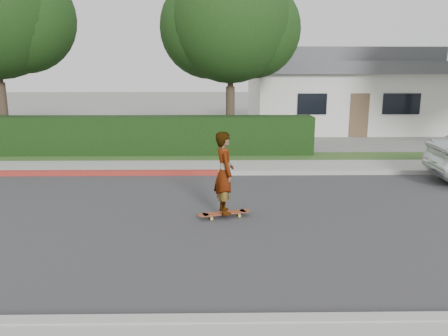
{
  "coord_description": "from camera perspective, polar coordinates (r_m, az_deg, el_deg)",
  "views": [
    {
      "loc": [
        0.96,
        -8.95,
        3.11
      ],
      "look_at": [
        1.11,
        0.59,
        1.0
      ],
      "focal_mm": 35.0,
      "sensor_mm": 36.0,
      "label": 1
    }
  ],
  "objects": [
    {
      "name": "ground",
      "position": [
        9.52,
        -6.7,
        -6.68
      ],
      "size": [
        120.0,
        120.0,
        0.0
      ],
      "primitive_type": "plane",
      "color": "slate",
      "rests_on": "ground"
    },
    {
      "name": "road",
      "position": [
        9.52,
        -6.7,
        -6.65
      ],
      "size": [
        60.0,
        8.0,
        0.01
      ],
      "primitive_type": "cube",
      "color": "#2D2D30",
      "rests_on": "ground"
    },
    {
      "name": "curb_near",
      "position": [
        5.8,
        -10.95,
        -19.34
      ],
      "size": [
        60.0,
        0.2,
        0.15
      ],
      "primitive_type": "cube",
      "color": "#9E9E99",
      "rests_on": "ground"
    },
    {
      "name": "curb_far",
      "position": [
        13.43,
        -4.98,
        -0.63
      ],
      "size": [
        60.0,
        0.2,
        0.15
      ],
      "primitive_type": "cube",
      "color": "#9E9E99",
      "rests_on": "ground"
    },
    {
      "name": "curb_red_section",
      "position": [
        14.66,
        -24.87,
        -0.63
      ],
      "size": [
        12.0,
        0.21,
        0.15
      ],
      "primitive_type": "cube",
      "color": "maroon",
      "rests_on": "ground"
    },
    {
      "name": "sidewalk_far",
      "position": [
        14.31,
        -4.73,
        0.13
      ],
      "size": [
        60.0,
        1.6,
        0.12
      ],
      "primitive_type": "cube",
      "color": "gray",
      "rests_on": "ground"
    },
    {
      "name": "planting_strip",
      "position": [
        15.87,
        -4.36,
        1.33
      ],
      "size": [
        60.0,
        1.6,
        0.1
      ],
      "primitive_type": "cube",
      "color": "#2D4C1E",
      "rests_on": "ground"
    },
    {
      "name": "hedge",
      "position": [
        16.79,
        -14.57,
        4.0
      ],
      "size": [
        15.0,
        1.0,
        1.5
      ],
      "primitive_type": "cube",
      "color": "black",
      "rests_on": "ground"
    },
    {
      "name": "tree_center",
      "position": [
        18.23,
        0.79,
        18.13
      ],
      "size": [
        5.66,
        4.84,
        7.44
      ],
      "color": "#33261C",
      "rests_on": "ground"
    },
    {
      "name": "house",
      "position": [
        25.94,
        15.08,
        9.82
      ],
      "size": [
        10.6,
        8.6,
        4.3
      ],
      "color": "beige",
      "rests_on": "ground"
    },
    {
      "name": "skateboard",
      "position": [
        9.53,
        0.05,
        -5.93
      ],
      "size": [
        1.2,
        0.57,
        0.11
      ],
      "rotation": [
        0.0,
        0.0,
        0.3
      ],
      "color": "gold",
      "rests_on": "ground"
    },
    {
      "name": "skateboarder",
      "position": [
        9.28,
        0.05,
        -0.63
      ],
      "size": [
        0.55,
        0.72,
        1.77
      ],
      "primitive_type": "imported",
      "rotation": [
        0.0,
        0.0,
        1.79
      ],
      "color": "white",
      "rests_on": "skateboard"
    }
  ]
}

